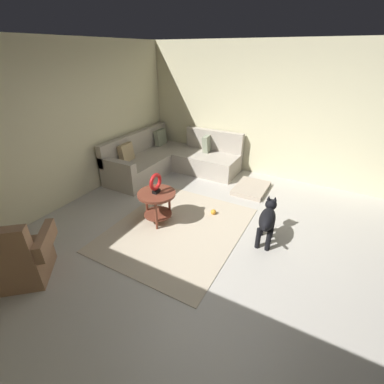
{
  "coord_description": "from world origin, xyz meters",
  "views": [
    {
      "loc": [
        -2.7,
        -1.13,
        2.5
      ],
      "look_at": [
        0.45,
        0.6,
        0.55
      ],
      "focal_mm": 24.58,
      "sensor_mm": 36.0,
      "label": 1
    }
  ],
  "objects_px": {
    "sectional_couch": "(170,160)",
    "dog": "(267,219)",
    "side_table": "(157,199)",
    "dog_bed_mat": "(251,188)",
    "dog_toy_ball": "(213,212)",
    "armchair": "(17,259)",
    "torus_sculpture": "(156,183)"
  },
  "relations": [
    {
      "from": "sectional_couch",
      "to": "dog",
      "type": "bearing_deg",
      "value": -119.27
    },
    {
      "from": "side_table",
      "to": "dog",
      "type": "bearing_deg",
      "value": -77.85
    },
    {
      "from": "sectional_couch",
      "to": "dog_bed_mat",
      "type": "bearing_deg",
      "value": -90.36
    },
    {
      "from": "side_table",
      "to": "dog_toy_ball",
      "type": "height_order",
      "value": "side_table"
    },
    {
      "from": "dog_toy_ball",
      "to": "dog_bed_mat",
      "type": "bearing_deg",
      "value": -14.15
    },
    {
      "from": "armchair",
      "to": "side_table",
      "type": "height_order",
      "value": "armchair"
    },
    {
      "from": "side_table",
      "to": "dog_bed_mat",
      "type": "relative_size",
      "value": 0.75
    },
    {
      "from": "armchair",
      "to": "dog_toy_ball",
      "type": "xyz_separation_m",
      "value": [
        2.45,
        -1.44,
        -0.28
      ]
    },
    {
      "from": "dog",
      "to": "dog_toy_ball",
      "type": "bearing_deg",
      "value": 158.17
    },
    {
      "from": "dog_bed_mat",
      "to": "side_table",
      "type": "bearing_deg",
      "value": 150.83
    },
    {
      "from": "sectional_couch",
      "to": "armchair",
      "type": "xyz_separation_m",
      "value": [
        -3.63,
        -0.19,
        0.03
      ]
    },
    {
      "from": "side_table",
      "to": "dog_toy_ball",
      "type": "relative_size",
      "value": 6.26
    },
    {
      "from": "armchair",
      "to": "dog",
      "type": "xyz_separation_m",
      "value": [
        2.18,
        -2.4,
        0.05
      ]
    },
    {
      "from": "side_table",
      "to": "torus_sculpture",
      "type": "distance_m",
      "value": 0.29
    },
    {
      "from": "sectional_couch",
      "to": "torus_sculpture",
      "type": "bearing_deg",
      "value": -152.85
    },
    {
      "from": "dog_bed_mat",
      "to": "dog_toy_ball",
      "type": "distance_m",
      "value": 1.21
    },
    {
      "from": "sectional_couch",
      "to": "dog_bed_mat",
      "type": "distance_m",
      "value": 1.95
    },
    {
      "from": "dog",
      "to": "sectional_couch",
      "type": "bearing_deg",
      "value": 144.57
    },
    {
      "from": "dog_bed_mat",
      "to": "dog_toy_ball",
      "type": "relative_size",
      "value": 8.34
    },
    {
      "from": "sectional_couch",
      "to": "side_table",
      "type": "relative_size",
      "value": 3.75
    },
    {
      "from": "torus_sculpture",
      "to": "dog_bed_mat",
      "type": "distance_m",
      "value": 2.17
    },
    {
      "from": "sectional_couch",
      "to": "armchair",
      "type": "height_order",
      "value": "same"
    },
    {
      "from": "side_table",
      "to": "sectional_couch",
      "type": "bearing_deg",
      "value": 27.15
    },
    {
      "from": "armchair",
      "to": "dog_toy_ball",
      "type": "height_order",
      "value": "armchair"
    },
    {
      "from": "dog_toy_ball",
      "to": "sectional_couch",
      "type": "bearing_deg",
      "value": 54.1
    },
    {
      "from": "sectional_couch",
      "to": "armchair",
      "type": "distance_m",
      "value": 3.64
    },
    {
      "from": "dog",
      "to": "side_table",
      "type": "bearing_deg",
      "value": -174.0
    },
    {
      "from": "sectional_couch",
      "to": "dog",
      "type": "height_order",
      "value": "sectional_couch"
    },
    {
      "from": "armchair",
      "to": "side_table",
      "type": "bearing_deg",
      "value": 27.1
    },
    {
      "from": "dog",
      "to": "dog_toy_ball",
      "type": "relative_size",
      "value": 8.84
    },
    {
      "from": "sectional_couch",
      "to": "dog",
      "type": "distance_m",
      "value": 2.98
    },
    {
      "from": "side_table",
      "to": "torus_sculpture",
      "type": "height_order",
      "value": "torus_sculpture"
    }
  ]
}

